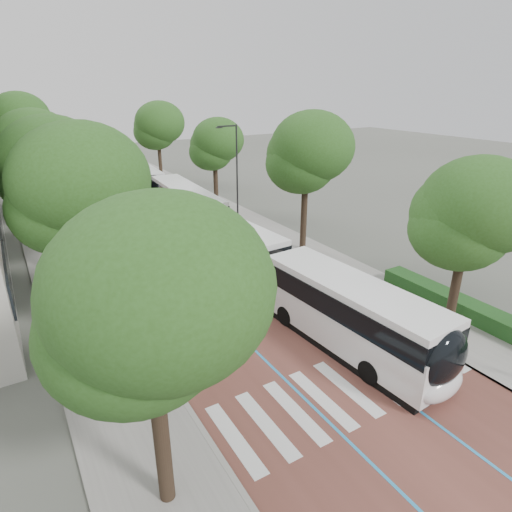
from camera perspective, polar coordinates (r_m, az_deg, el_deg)
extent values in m
plane|color=#51544C|center=(17.24, 13.85, -18.77)|extent=(160.00, 160.00, 0.00)
cube|color=#572F27|center=(51.01, -19.23, 8.25)|extent=(11.00, 140.00, 0.02)
cube|color=gray|center=(50.10, -27.62, 6.79)|extent=(4.00, 140.00, 0.12)
cube|color=gray|center=(52.96, -11.25, 9.57)|extent=(4.00, 140.00, 0.12)
cube|color=gray|center=(50.23, -25.48, 7.19)|extent=(0.20, 140.00, 0.14)
cube|color=gray|center=(52.37, -13.22, 9.28)|extent=(0.20, 140.00, 0.14)
cube|color=silver|center=(15.62, -2.89, -23.09)|extent=(0.55, 3.60, 0.01)
cube|color=silver|center=(16.06, 1.34, -21.49)|extent=(0.55, 3.60, 0.01)
cube|color=silver|center=(16.59, 5.23, -19.89)|extent=(0.55, 3.60, 0.01)
cube|color=silver|center=(17.20, 8.79, -18.31)|extent=(0.55, 3.60, 0.01)
cube|color=silver|center=(17.87, 12.04, -16.80)|extent=(0.55, 3.60, 0.01)
cube|color=silver|center=(18.60, 14.99, -15.35)|extent=(0.55, 3.60, 0.01)
cube|color=silver|center=(19.38, 17.68, -13.98)|extent=(0.55, 3.60, 0.01)
cube|color=silver|center=(20.21, 20.13, -12.70)|extent=(0.55, 3.60, 0.01)
cube|color=silver|center=(21.08, 22.35, -11.50)|extent=(0.55, 3.60, 0.01)
cube|color=#298DCD|center=(50.73, -21.00, 7.96)|extent=(0.12, 126.00, 0.01)
cube|color=#298DCD|center=(51.34, -17.49, 8.56)|extent=(0.12, 126.00, 0.01)
cube|color=#174419|center=(23.40, 30.38, -8.14)|extent=(1.20, 14.00, 0.80)
cylinder|color=#2C2C2E|center=(35.71, -2.54, 10.74)|extent=(0.14, 0.14, 8.00)
cube|color=#2C2C2E|center=(34.78, -3.86, 16.91)|extent=(1.70, 0.12, 0.12)
cube|color=#2C2C2E|center=(34.48, -4.93, 16.70)|extent=(0.50, 0.20, 0.10)
cylinder|color=#2C2C2E|center=(18.58, -17.01, -1.01)|extent=(0.14, 0.14, 8.00)
cylinder|color=black|center=(12.74, -12.44, -22.95)|extent=(0.44, 0.44, 4.36)
ellipsoid|color=#274F19|center=(10.37, -14.22, -7.18)|extent=(5.32, 5.32, 4.52)
cylinder|color=black|center=(19.92, -21.12, -5.16)|extent=(0.44, 0.44, 4.97)
ellipsoid|color=#274F19|center=(18.43, -23.03, 7.49)|extent=(5.33, 5.33, 4.53)
cylinder|color=black|center=(28.31, -24.58, 1.91)|extent=(0.44, 0.44, 4.63)
ellipsoid|color=#274F19|center=(27.30, -25.98, 10.24)|extent=(5.81, 5.81, 4.94)
cylinder|color=black|center=(37.93, -26.63, 6.22)|extent=(0.44, 0.44, 4.53)
ellipsoid|color=#274F19|center=(37.19, -27.72, 12.31)|extent=(5.90, 5.90, 5.02)
cylinder|color=black|center=(49.59, -28.15, 9.69)|extent=(0.44, 0.44, 5.35)
ellipsoid|color=#274F19|center=(49.00, -29.19, 15.21)|extent=(5.52, 5.52, 4.69)
cylinder|color=black|center=(64.44, -29.17, 11.60)|extent=(0.44, 0.44, 4.90)
ellipsoid|color=#274F19|center=(64.00, -29.92, 15.49)|extent=(5.59, 5.59, 4.76)
cylinder|color=black|center=(22.53, 24.97, -4.11)|extent=(0.44, 0.44, 3.90)
ellipsoid|color=#274F19|center=(21.34, 26.48, 4.50)|extent=(5.17, 5.17, 4.40)
cylinder|color=black|center=(30.07, 6.38, 5.00)|extent=(0.44, 0.44, 4.72)
ellipsoid|color=#274F19|center=(29.12, 6.74, 13.09)|extent=(5.52, 5.52, 4.69)
cylinder|color=black|center=(41.78, -5.37, 9.37)|extent=(0.44, 0.44, 4.02)
ellipsoid|color=#274F19|center=(41.14, -5.56, 14.34)|extent=(4.80, 4.80, 4.08)
cylinder|color=black|center=(56.36, -12.67, 12.37)|extent=(0.44, 0.44, 4.32)
ellipsoid|color=#274F19|center=(55.88, -13.01, 16.34)|extent=(6.04, 6.04, 5.13)
cylinder|color=black|center=(22.71, 3.09, -2.22)|extent=(2.35, 1.05, 2.30)
cube|color=silver|center=(19.60, 12.33, -8.62)|extent=(3.10, 9.50, 1.82)
cube|color=black|center=(19.06, 12.60, -5.66)|extent=(3.13, 9.32, 0.97)
cube|color=white|center=(18.77, 12.76, -3.93)|extent=(3.04, 9.31, 0.31)
cube|color=black|center=(20.17, 12.07, -11.28)|extent=(3.02, 9.12, 0.35)
cube|color=silver|center=(26.18, -2.69, -0.05)|extent=(2.99, 7.89, 1.82)
cube|color=black|center=(25.77, -2.73, 2.30)|extent=(3.02, 7.73, 0.97)
cube|color=white|center=(25.56, -2.76, 3.65)|extent=(2.93, 7.73, 0.31)
cube|color=black|center=(26.60, -2.65, -2.22)|extent=(2.92, 7.57, 0.35)
ellipsoid|color=black|center=(17.01, 23.82, -12.38)|extent=(2.42, 1.25, 2.28)
ellipsoid|color=silver|center=(17.63, 23.37, -15.53)|extent=(2.41, 1.15, 1.14)
cylinder|color=black|center=(18.07, 14.93, -14.71)|extent=(0.36, 1.02, 1.00)
cylinder|color=black|center=(19.60, 19.39, -12.10)|extent=(0.36, 1.02, 1.00)
cylinder|color=black|center=(27.29, -6.54, -0.96)|extent=(0.36, 1.02, 1.00)
cylinder|color=black|center=(28.33, -2.52, 0.05)|extent=(0.36, 1.02, 1.00)
cylinder|color=black|center=(21.23, 3.98, -7.95)|extent=(0.36, 1.02, 1.00)
cylinder|color=black|center=(22.55, 8.52, -6.25)|extent=(0.36, 1.02, 1.00)
cube|color=silver|center=(36.31, -9.22, 6.02)|extent=(3.12, 12.11, 1.82)
cube|color=black|center=(36.02, -9.33, 7.77)|extent=(3.15, 11.88, 0.97)
cube|color=white|center=(35.87, -9.39, 8.76)|extent=(3.06, 11.87, 0.31)
cube|color=black|center=(36.62, -9.12, 4.39)|extent=(3.04, 11.63, 0.35)
ellipsoid|color=black|center=(30.83, -5.69, 4.77)|extent=(2.40, 1.22, 2.28)
ellipsoid|color=silver|center=(31.14, -5.58, 2.74)|extent=(2.40, 1.12, 1.14)
cylinder|color=black|center=(32.93, -8.92, 2.98)|extent=(0.35, 1.01, 1.00)
cylinder|color=black|center=(33.68, -5.29, 3.59)|extent=(0.35, 1.01, 1.00)
cylinder|color=black|center=(39.71, -12.52, 6.02)|extent=(0.35, 1.01, 1.00)
cylinder|color=black|center=(40.33, -9.43, 6.49)|extent=(0.35, 1.01, 1.00)
cube|color=silver|center=(47.78, -15.30, 9.37)|extent=(3.20, 12.13, 1.82)
cube|color=black|center=(47.56, -15.43, 10.71)|extent=(3.23, 11.89, 0.97)
cube|color=white|center=(47.45, -15.51, 11.47)|extent=(3.14, 11.88, 0.31)
cube|color=black|center=(48.02, -15.17, 8.11)|extent=(3.13, 11.64, 0.35)
ellipsoid|color=black|center=(42.05, -13.55, 8.93)|extent=(2.41, 1.24, 2.28)
ellipsoid|color=silver|center=(42.26, -13.40, 7.41)|extent=(2.40, 1.14, 1.14)
cylinder|color=black|center=(44.29, -15.55, 7.37)|extent=(0.36, 1.02, 1.00)
cylinder|color=black|center=(44.79, -12.72, 7.80)|extent=(0.36, 1.02, 1.00)
cylinder|color=black|center=(51.38, -17.43, 9.12)|extent=(0.36, 1.02, 1.00)
cylinder|color=black|center=(51.81, -14.96, 9.48)|extent=(0.36, 1.02, 1.00)
cube|color=silver|center=(60.44, -19.27, 11.45)|extent=(3.04, 12.10, 1.82)
cube|color=black|center=(60.26, -19.40, 12.51)|extent=(3.07, 11.86, 0.97)
cube|color=white|center=(60.18, -19.48, 13.11)|extent=(2.98, 11.86, 0.31)
cube|color=black|center=(60.63, -19.14, 10.45)|extent=(2.96, 11.62, 0.35)
ellipsoid|color=black|center=(54.75, -17.71, 11.44)|extent=(2.40, 1.20, 2.28)
ellipsoid|color=silver|center=(54.90, -17.55, 10.27)|extent=(2.39, 1.10, 1.14)
cylinder|color=black|center=(56.86, -19.30, 10.06)|extent=(0.34, 1.01, 1.00)
cylinder|color=black|center=(57.45, -17.10, 10.43)|extent=(0.34, 1.01, 1.00)
cylinder|color=black|center=(63.95, -21.09, 11.04)|extent=(0.34, 1.01, 1.00)
cylinder|color=black|center=(64.47, -19.11, 11.37)|extent=(0.34, 1.01, 1.00)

